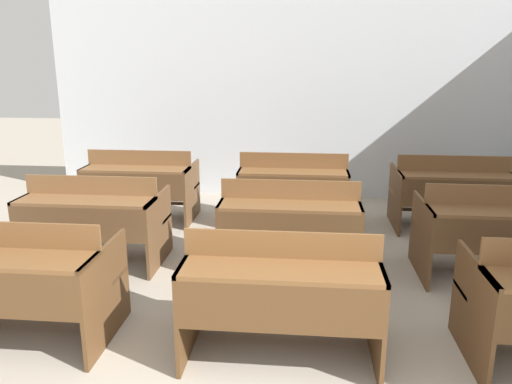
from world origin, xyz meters
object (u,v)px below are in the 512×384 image
Objects in this scene: bench_front_left at (16,278)px; bench_front_center at (281,291)px; bench_second_center at (290,223)px; bench_third_center at (293,187)px; bench_third_right at (451,191)px; bench_third_left at (141,184)px; bench_second_right at (495,230)px; bench_second_left at (94,218)px.

bench_front_left and bench_front_center have the same top height.
bench_front_center is 1.00× the size of bench_second_center.
bench_third_center and bench_third_right have the same top height.
bench_third_left is 3.73m from bench_third_right.
bench_front_left and bench_second_center have the same top height.
bench_third_center is 1.00× the size of bench_third_right.
bench_second_right is (1.86, 1.41, 0.00)m from bench_front_center.
bench_second_right is (1.85, -0.01, 0.00)m from bench_second_center.
bench_front_center is 1.00× the size of bench_third_left.
bench_front_left is 2.35m from bench_second_center.
bench_front_center is 2.33m from bench_second_right.
bench_third_center is at bearing 89.88° from bench_front_center.
bench_second_right is 3.98m from bench_third_left.
bench_third_right is (1.85, 0.02, 0.00)m from bench_third_center.
bench_front_left is 4.66m from bench_third_right.
bench_third_left is (-3.73, 1.38, 0.00)m from bench_second_right.
bench_second_right is 1.00× the size of bench_third_right.
bench_second_center is at bearing 179.64° from bench_second_right.
bench_second_left and bench_second_right have the same top height.
bench_third_left is (0.01, 1.39, 0.00)m from bench_second_left.
bench_third_left is (-1.89, 1.36, 0.00)m from bench_second_center.
bench_front_left is at bearing 179.69° from bench_front_center.
bench_second_right is 1.40m from bench_third_right.
bench_second_right is 1.00× the size of bench_third_center.
bench_third_left is at bearing -179.63° from bench_third_right.
bench_front_center is at bearing -56.02° from bench_third_left.
bench_front_center and bench_third_left have the same top height.
bench_second_left is at bearing 143.48° from bench_front_center.
bench_second_left is 2.35m from bench_third_center.
bench_third_right is at bearing 20.62° from bench_second_left.
bench_second_center is (1.90, 0.02, 0.00)m from bench_second_left.
bench_second_left is at bearing -179.37° from bench_second_center.
bench_second_right is at bearing 0.14° from bench_second_left.
bench_third_right is (3.72, 2.80, 0.00)m from bench_front_left.
bench_second_right and bench_third_right have the same top height.
bench_third_right is (3.73, 0.02, 0.00)m from bench_third_left.
bench_second_left is at bearing -159.38° from bench_third_right.
bench_front_left is 1.00× the size of bench_third_left.
bench_second_center is at bearing -35.88° from bench_third_left.
bench_third_right is at bearing 0.37° from bench_third_left.
bench_second_center is 2.31m from bench_third_right.
bench_second_right is 1.00× the size of bench_third_left.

